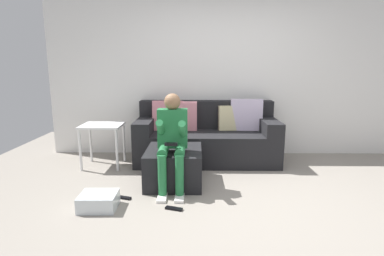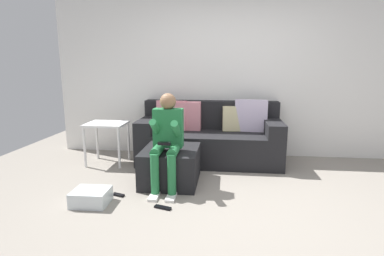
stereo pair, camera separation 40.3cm
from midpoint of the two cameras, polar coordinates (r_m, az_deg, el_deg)
The scene contains 9 objects.
ground_plane at distance 3.25m, azimuth 5.02°, elevation -14.56°, with size 7.29×7.29×0.00m, color gray.
wall_back at distance 4.98m, azimuth 3.53°, elevation 9.61°, with size 5.61×0.10×2.54m, color white.
couch_sectional at distance 4.66m, azimuth 0.20°, elevation -1.73°, with size 2.10×0.89×0.94m.
ottoman at distance 3.81m, azimuth -6.41°, elevation -7.13°, with size 0.67×0.77×0.43m, color black.
person_seated at distance 3.52m, azimuth -7.02°, elevation -1.67°, with size 0.35×0.60×1.12m.
storage_bin at distance 3.38m, azimuth -20.44°, elevation -12.75°, with size 0.37×0.31×0.16m, color silver.
side_table at distance 4.59m, azimuth -18.86°, elevation -0.59°, with size 0.57×0.49×0.61m.
remote_near_ottoman at distance 3.21m, azimuth -7.12°, elevation -14.79°, with size 0.18×0.05×0.02m, color black.
remote_by_storage_bin at distance 3.55m, azimuth -15.76°, elevation -12.51°, with size 0.14×0.05×0.02m, color black.
Camera 1 is at (-0.44, -2.93, 1.42)m, focal length 28.56 mm.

